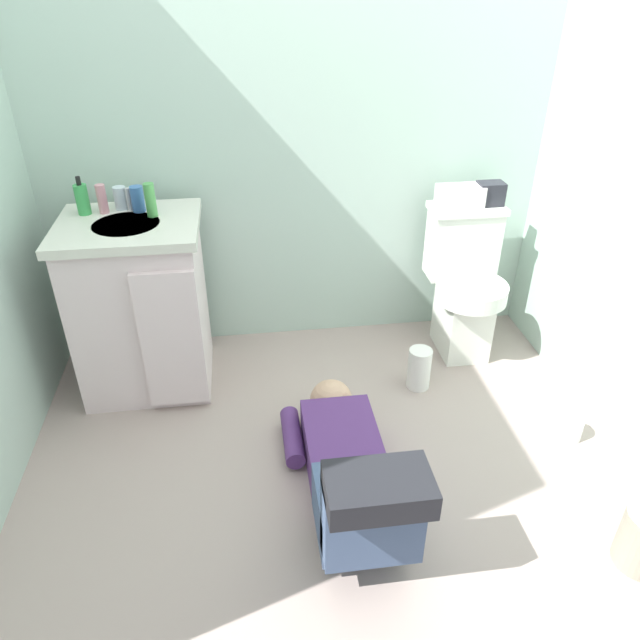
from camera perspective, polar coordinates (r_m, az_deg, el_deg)
ground_plane at (r=2.57m, az=0.40°, el=-12.89°), size 2.93×2.93×0.04m
wall_back at (r=2.89m, az=-2.49°, el=19.97°), size 2.59×0.08×2.40m
toilet at (r=3.08m, az=13.66°, el=3.36°), size 0.36×0.46×0.75m
vanity_cabinet at (r=2.83m, az=-16.72°, el=1.38°), size 0.60×0.53×0.82m
faucet at (r=2.78m, az=-17.86°, el=10.97°), size 0.02×0.02×0.10m
person_plumber at (r=2.23m, az=3.01°, el=-14.35°), size 0.39×1.06×0.52m
tissue_box at (r=2.97m, az=13.28°, el=11.50°), size 0.22×0.11×0.10m
toiletry_bag at (r=3.03m, az=16.01°, el=11.58°), size 0.12×0.09×0.11m
soap_dispenser at (r=2.80m, az=-21.86°, el=10.73°), size 0.06×0.06×0.17m
bottle_pink at (r=2.78m, az=-20.19°, el=10.85°), size 0.04×0.04×0.13m
bottle_clear at (r=2.80m, az=-18.60°, el=11.03°), size 0.06×0.06×0.10m
bottle_blue at (r=2.75m, az=-17.10°, el=11.04°), size 0.06×0.06×0.11m
bottle_green at (r=2.68m, az=-15.96°, el=11.01°), size 0.04×0.04×0.14m
paper_towel_roll at (r=2.87m, az=9.50°, el=-4.60°), size 0.11×0.11×0.21m
toilet_paper_roll at (r=2.80m, az=22.79°, el=-9.50°), size 0.11×0.11×0.10m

